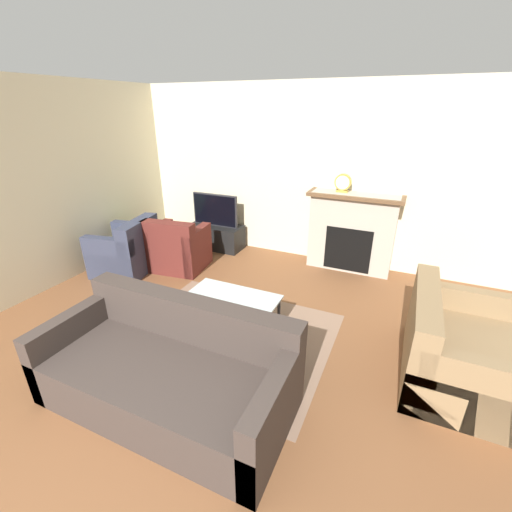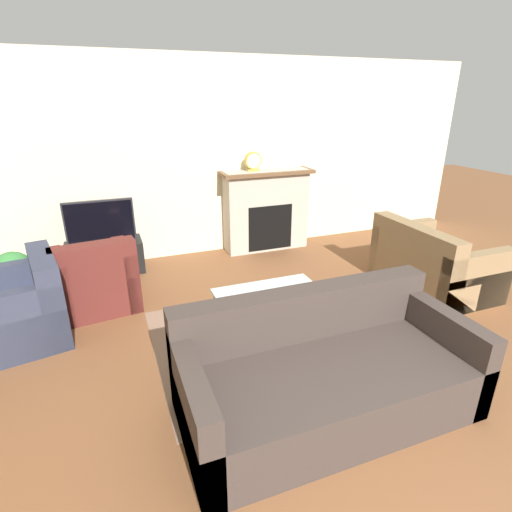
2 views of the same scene
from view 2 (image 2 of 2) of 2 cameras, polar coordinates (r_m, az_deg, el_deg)
wall_back at (r=5.77m, az=-7.27°, el=13.51°), size 8.67×0.06×2.70m
area_rug at (r=3.92m, az=2.51°, el=-11.61°), size 2.21×1.88×0.00m
fireplace at (r=5.97m, az=1.42°, el=6.79°), size 1.35×0.42×1.19m
tv_stand at (r=5.57m, az=-20.71°, el=-0.22°), size 0.95×0.44×0.42m
tv at (r=5.42m, az=-21.38°, el=4.56°), size 0.84×0.06×0.56m
couch_sectional at (r=3.06m, az=9.73°, el=-16.34°), size 2.10×0.98×0.82m
couch_loveseat at (r=5.20m, az=23.79°, el=-1.26°), size 0.91×1.30×0.82m
armchair_by_window at (r=4.35m, az=-30.38°, el=-6.75°), size 0.91×0.99×0.82m
armchair_accent at (r=4.62m, az=-21.89°, el=-3.57°), size 0.90×0.82×0.82m
coffee_table at (r=3.77m, az=2.25°, el=-6.15°), size 1.01×0.68×0.43m
potted_plant at (r=4.83m, az=-31.19°, el=-2.67°), size 0.41×0.41×0.70m
mantel_clock at (r=5.76m, az=-0.45°, el=13.39°), size 0.24×0.07×0.27m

